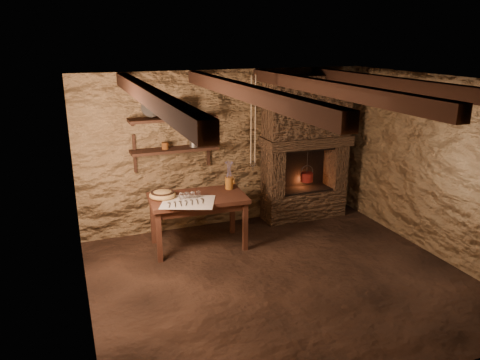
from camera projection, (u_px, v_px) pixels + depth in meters
name	position (u px, v px, depth m)	size (l,w,h in m)	color
floor	(281.00, 279.00, 5.76)	(4.50, 4.50, 0.00)	black
back_wall	(226.00, 149.00, 7.19)	(4.50, 0.04, 2.40)	brown
front_wall	(397.00, 261.00, 3.63)	(4.50, 0.04, 2.40)	brown
left_wall	(80.00, 212.00, 4.64)	(0.04, 4.00, 2.40)	brown
right_wall	(437.00, 168.00, 6.18)	(0.04, 4.00, 2.40)	brown
ceiling	(287.00, 81.00, 5.06)	(4.50, 4.00, 0.04)	black
beam_far_left	(149.00, 96.00, 4.57)	(0.14, 3.95, 0.16)	black
beam_mid_left	(244.00, 91.00, 4.91)	(0.14, 3.95, 0.16)	black
beam_mid_right	(326.00, 88.00, 5.25)	(0.14, 3.95, 0.16)	black
beam_far_right	(399.00, 85.00, 5.59)	(0.14, 3.95, 0.16)	black
shelf_lower	(174.00, 150.00, 6.73)	(1.25, 0.30, 0.04)	black
shelf_upper	(173.00, 119.00, 6.60)	(1.25, 0.30, 0.04)	black
hearth	(305.00, 144.00, 7.41)	(1.43, 0.51, 2.30)	#3A281D
work_table	(198.00, 220.00, 6.55)	(1.36, 0.83, 0.75)	#381C13
linen_cloth	(188.00, 202.00, 6.21)	(0.68, 0.55, 0.01)	silver
pewter_cutlery_row	(189.00, 202.00, 6.18)	(0.57, 0.22, 0.01)	gray
drinking_glasses	(187.00, 195.00, 6.32)	(0.22, 0.07, 0.09)	white
stoneware_jug	(229.00, 177.00, 6.71)	(0.13, 0.13, 0.41)	#90541B
wooden_bowl	(163.00, 195.00, 6.36)	(0.37, 0.37, 0.13)	#A68048
iron_stockpot	(182.00, 110.00, 6.61)	(0.25, 0.25, 0.19)	#2F2C2A
tin_pan	(151.00, 108.00, 6.54)	(0.27, 0.27, 0.04)	gray
small_kettle	(194.00, 143.00, 6.81)	(0.18, 0.13, 0.19)	gray
rusty_tin	(165.00, 146.00, 6.67)	(0.10, 0.10, 0.10)	#552B11
red_pot	(307.00, 176.00, 7.53)	(0.23, 0.22, 0.54)	maroon
hanging_ropes	(253.00, 120.00, 6.19)	(0.08, 0.08, 1.20)	tan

